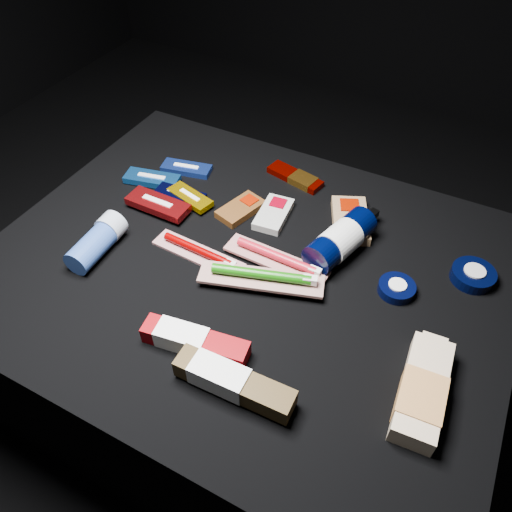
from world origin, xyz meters
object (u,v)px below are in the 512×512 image
at_px(bodywash_bottle, 422,392).
at_px(toothpaste_carton_red, 191,340).
at_px(lotion_bottle, 340,240).
at_px(deodorant_stick, 97,242).

distance_m(bodywash_bottle, toothpaste_carton_red, 0.37).
bearing_deg(lotion_bottle, deodorant_stick, -137.17).
relative_size(lotion_bottle, bodywash_bottle, 1.07).
bearing_deg(lotion_bottle, bodywash_bottle, -31.45).
bearing_deg(toothpaste_carton_red, deodorant_stick, 151.08).
xyz_separation_m(lotion_bottle, toothpaste_carton_red, (-0.14, -0.32, -0.02)).
bearing_deg(lotion_bottle, toothpaste_carton_red, -97.75).
bearing_deg(bodywash_bottle, lotion_bottle, 129.12).
xyz_separation_m(deodorant_stick, toothpaste_carton_red, (0.28, -0.10, -0.01)).
xyz_separation_m(bodywash_bottle, toothpaste_carton_red, (-0.36, -0.08, -0.00)).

